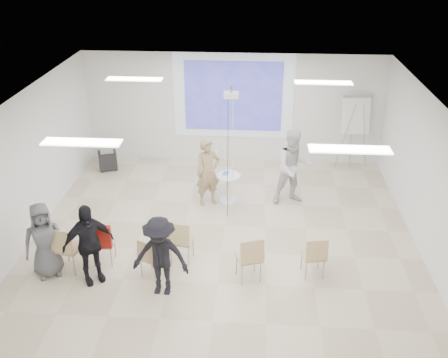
# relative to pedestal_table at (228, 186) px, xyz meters

# --- Properties ---
(floor) EXTENTS (8.00, 9.00, 0.10)m
(floor) POSITION_rel_pedestal_table_xyz_m (-0.01, -2.10, -0.45)
(floor) COLOR beige
(floor) RESTS_ON ground
(ceiling) EXTENTS (8.00, 9.00, 0.10)m
(ceiling) POSITION_rel_pedestal_table_xyz_m (-0.01, -2.10, 2.65)
(ceiling) COLOR white
(ceiling) RESTS_ON wall_back
(wall_back) EXTENTS (8.00, 0.10, 3.00)m
(wall_back) POSITION_rel_pedestal_table_xyz_m (-0.01, 2.45, 1.10)
(wall_back) COLOR silver
(wall_back) RESTS_ON floor
(wall_left) EXTENTS (0.10, 9.00, 3.00)m
(wall_left) POSITION_rel_pedestal_table_xyz_m (-4.06, -2.10, 1.10)
(wall_left) COLOR silver
(wall_left) RESTS_ON floor
(wall_right) EXTENTS (0.10, 9.00, 3.00)m
(wall_right) POSITION_rel_pedestal_table_xyz_m (4.04, -2.10, 1.10)
(wall_right) COLOR silver
(wall_right) RESTS_ON floor
(projection_halo) EXTENTS (3.20, 0.01, 2.30)m
(projection_halo) POSITION_rel_pedestal_table_xyz_m (-0.01, 2.38, 1.45)
(projection_halo) COLOR silver
(projection_halo) RESTS_ON wall_back
(projection_image) EXTENTS (2.60, 0.01, 1.90)m
(projection_image) POSITION_rel_pedestal_table_xyz_m (-0.01, 2.37, 1.45)
(projection_image) COLOR #3336AD
(projection_image) RESTS_ON wall_back
(pedestal_table) EXTENTS (0.68, 0.68, 0.72)m
(pedestal_table) POSITION_rel_pedestal_table_xyz_m (0.00, 0.00, 0.00)
(pedestal_table) COLOR white
(pedestal_table) RESTS_ON floor
(player_left) EXTENTS (0.81, 0.72, 1.85)m
(player_left) POSITION_rel_pedestal_table_xyz_m (-0.47, -0.13, 0.53)
(player_left) COLOR tan
(player_left) RESTS_ON floor
(player_right) EXTENTS (1.15, 1.02, 2.03)m
(player_right) POSITION_rel_pedestal_table_xyz_m (1.50, 0.08, 0.62)
(player_right) COLOR silver
(player_right) RESTS_ON floor
(controller_left) EXTENTS (0.09, 0.12, 0.04)m
(controller_left) POSITION_rel_pedestal_table_xyz_m (-0.29, 0.12, 0.82)
(controller_left) COLOR white
(controller_left) RESTS_ON player_left
(controller_right) EXTENTS (0.07, 0.12, 0.04)m
(controller_right) POSITION_rel_pedestal_table_xyz_m (1.32, 0.33, 0.97)
(controller_right) COLOR silver
(controller_right) RESTS_ON player_right
(chair_far_left) EXTENTS (0.55, 0.58, 0.97)m
(chair_far_left) POSITION_rel_pedestal_table_xyz_m (-2.85, -2.93, 0.18)
(chair_far_left) COLOR tan
(chair_far_left) RESTS_ON floor
(chair_left_mid) EXTENTS (0.44, 0.47, 0.89)m
(chair_left_mid) POSITION_rel_pedestal_table_xyz_m (-2.26, -2.65, 0.13)
(chair_left_mid) COLOR tan
(chair_left_mid) RESTS_ON floor
(chair_left_inner) EXTENTS (0.52, 0.53, 0.81)m
(chair_left_inner) POSITION_rel_pedestal_table_xyz_m (-1.27, -2.98, 0.08)
(chair_left_inner) COLOR tan
(chair_left_inner) RESTS_ON floor
(chair_center) EXTENTS (0.49, 0.51, 0.92)m
(chair_center) POSITION_rel_pedestal_table_xyz_m (-0.77, -2.48, 0.15)
(chair_center) COLOR tan
(chair_center) RESTS_ON floor
(chair_right_inner) EXTENTS (0.57, 0.59, 0.94)m
(chair_right_inner) POSITION_rel_pedestal_table_xyz_m (0.57, -2.97, 0.16)
(chair_right_inner) COLOR tan
(chair_right_inner) RESTS_ON floor
(chair_right_far) EXTENTS (0.48, 0.50, 0.87)m
(chair_right_far) POSITION_rel_pedestal_table_xyz_m (1.75, -2.78, 0.12)
(chair_right_far) COLOR tan
(chair_right_far) RESTS_ON floor
(red_jacket) EXTENTS (0.48, 0.13, 0.45)m
(red_jacket) POSITION_rel_pedestal_table_xyz_m (-2.26, -2.80, 0.32)
(red_jacket) COLOR #9F1D13
(red_jacket) RESTS_ON chair_left_mid
(laptop) EXTENTS (0.36, 0.32, 0.02)m
(laptop) POSITION_rel_pedestal_table_xyz_m (-1.24, -2.90, 0.04)
(laptop) COLOR black
(laptop) RESTS_ON chair_left_inner
(audience_left) EXTENTS (1.23, 1.12, 1.82)m
(audience_left) POSITION_rel_pedestal_table_xyz_m (-2.33, -3.15, 0.51)
(audience_left) COLOR black
(audience_left) RESTS_ON floor
(audience_mid) EXTENTS (1.17, 0.70, 1.74)m
(audience_mid) POSITION_rel_pedestal_table_xyz_m (-0.98, -3.40, 0.47)
(audience_mid) COLOR black
(audience_mid) RESTS_ON floor
(audience_outer) EXTENTS (0.98, 0.86, 1.68)m
(audience_outer) POSITION_rel_pedestal_table_xyz_m (-3.20, -3.02, 0.44)
(audience_outer) COLOR #5B5C60
(audience_outer) RESTS_ON floor
(flipchart_easel) EXTENTS (0.87, 0.66, 2.02)m
(flipchart_easel) POSITION_rel_pedestal_table_xyz_m (3.20, 2.12, 1.09)
(flipchart_easel) COLOR #95989D
(flipchart_easel) RESTS_ON floor
(av_cart) EXTENTS (0.57, 0.52, 0.71)m
(av_cart) POSITION_rel_pedestal_table_xyz_m (-3.34, 1.54, -0.07)
(av_cart) COLOR black
(av_cart) RESTS_ON floor
(ceiling_projector) EXTENTS (0.30, 0.25, 3.00)m
(ceiling_projector) POSITION_rel_pedestal_table_xyz_m (0.08, -0.61, 2.29)
(ceiling_projector) COLOR white
(ceiling_projector) RESTS_ON ceiling
(fluor_panel_nw) EXTENTS (1.20, 0.30, 0.02)m
(fluor_panel_nw) POSITION_rel_pedestal_table_xyz_m (-2.01, -0.10, 2.57)
(fluor_panel_nw) COLOR white
(fluor_panel_nw) RESTS_ON ceiling
(fluor_panel_ne) EXTENTS (1.20, 0.30, 0.02)m
(fluor_panel_ne) POSITION_rel_pedestal_table_xyz_m (1.99, -0.10, 2.57)
(fluor_panel_ne) COLOR white
(fluor_panel_ne) RESTS_ON ceiling
(fluor_panel_sw) EXTENTS (1.20, 0.30, 0.02)m
(fluor_panel_sw) POSITION_rel_pedestal_table_xyz_m (-2.01, -3.60, 2.57)
(fluor_panel_sw) COLOR white
(fluor_panel_sw) RESTS_ON ceiling
(fluor_panel_se) EXTENTS (1.20, 0.30, 0.02)m
(fluor_panel_se) POSITION_rel_pedestal_table_xyz_m (1.99, -3.60, 2.57)
(fluor_panel_se) COLOR white
(fluor_panel_se) RESTS_ON ceiling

